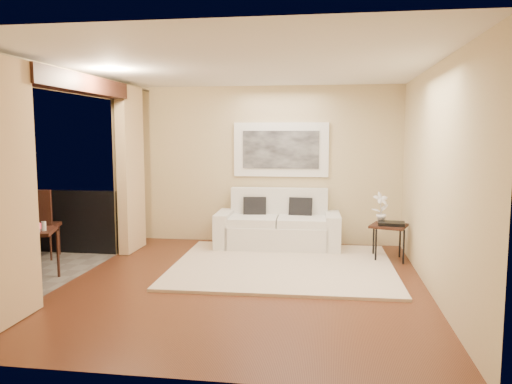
% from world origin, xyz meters
% --- Properties ---
extents(floor, '(5.00, 5.00, 0.00)m').
position_xyz_m(floor, '(0.00, 0.00, 0.00)').
color(floor, '#5A2D1A').
rests_on(floor, ground).
extents(room_shell, '(5.00, 6.40, 5.00)m').
position_xyz_m(room_shell, '(-2.13, 0.00, 2.52)').
color(room_shell, white).
rests_on(room_shell, ground).
extents(balcony, '(1.81, 2.60, 1.17)m').
position_xyz_m(balcony, '(-3.31, 0.00, 0.18)').
color(balcony, '#605B56').
rests_on(balcony, ground).
extents(curtains, '(0.16, 4.80, 2.64)m').
position_xyz_m(curtains, '(-2.11, 0.00, 1.34)').
color(curtains, '#DEBB88').
rests_on(curtains, ground).
extents(artwork, '(1.62, 0.07, 0.92)m').
position_xyz_m(artwork, '(0.21, 2.46, 1.62)').
color(artwork, white).
rests_on(artwork, room_shell).
extents(rug, '(3.16, 2.77, 0.04)m').
position_xyz_m(rug, '(0.41, 0.89, 0.02)').
color(rug, beige).
rests_on(rug, floor).
extents(sofa, '(2.05, 0.94, 0.97)m').
position_xyz_m(sofa, '(0.21, 2.09, 0.34)').
color(sofa, silver).
rests_on(sofa, floor).
extents(side_table, '(0.63, 0.63, 0.54)m').
position_xyz_m(side_table, '(1.93, 1.51, 0.48)').
color(side_table, '#321710').
rests_on(side_table, floor).
extents(tray, '(0.41, 0.32, 0.05)m').
position_xyz_m(tray, '(1.96, 1.47, 0.56)').
color(tray, black).
rests_on(tray, side_table).
extents(orchid, '(0.30, 0.26, 0.47)m').
position_xyz_m(orchid, '(1.82, 1.62, 0.78)').
color(orchid, white).
rests_on(orchid, side_table).
extents(bistro_table, '(0.72, 0.72, 0.67)m').
position_xyz_m(bistro_table, '(-2.72, -0.28, 0.59)').
color(bistro_table, '#321710').
rests_on(bistro_table, balcony).
extents(balcony_chair_far, '(0.54, 0.55, 1.07)m').
position_xyz_m(balcony_chair_far, '(-3.27, 0.78, 0.62)').
color(balcony_chair_far, '#321710').
rests_on(balcony_chair_far, balcony).
extents(ice_bucket, '(0.18, 0.18, 0.20)m').
position_xyz_m(ice_bucket, '(-2.84, -0.15, 0.77)').
color(ice_bucket, silver).
rests_on(ice_bucket, bistro_table).
extents(candle, '(0.06, 0.06, 0.07)m').
position_xyz_m(candle, '(-2.67, -0.17, 0.70)').
color(candle, red).
rests_on(candle, bistro_table).
extents(vase, '(0.04, 0.04, 0.18)m').
position_xyz_m(vase, '(-2.77, -0.42, 0.76)').
color(vase, silver).
rests_on(vase, bistro_table).
extents(glass_a, '(0.06, 0.06, 0.12)m').
position_xyz_m(glass_a, '(-2.55, -0.39, 0.73)').
color(glass_a, silver).
rests_on(glass_a, bistro_table).
extents(glass_b, '(0.06, 0.06, 0.12)m').
position_xyz_m(glass_b, '(-2.53, -0.29, 0.73)').
color(glass_b, silver).
rests_on(glass_b, bistro_table).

